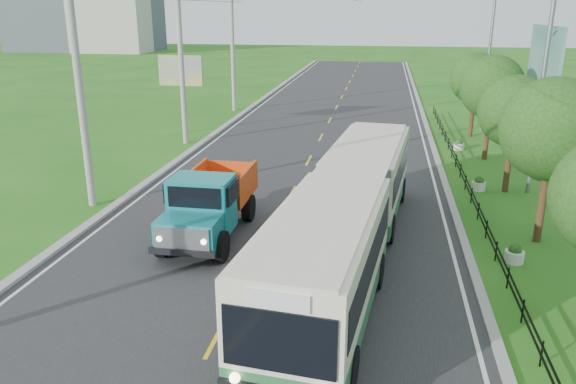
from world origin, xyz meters
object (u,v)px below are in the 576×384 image
(tree_third, at_px, (553,134))
(planter_near, at_px, (515,254))
(tree_back, at_px, (476,81))
(bus, at_px, (349,210))
(pole_mid, at_px, (182,61))
(pole_far, at_px, (233,48))
(tree_fourth, at_px, (515,115))
(streetlight_far, at_px, (486,59))
(billboard_right, at_px, (544,64))
(billboard_left, at_px, (181,76))
(pole_near, at_px, (80,87))
(planter_mid, at_px, (479,184))
(tree_fifth, at_px, (492,91))
(planter_far, at_px, (459,145))
(streetlight_mid, at_px, (538,86))
(dump_truck, at_px, (209,200))

(tree_third, xyz_separation_m, planter_near, (-1.26, -2.14, -3.70))
(tree_back, xyz_separation_m, bus, (-6.81, -21.08, -1.77))
(pole_mid, distance_m, bus, 19.80)
(pole_far, distance_m, tree_fourth, 26.20)
(planter_near, bearing_deg, streetlight_far, 84.70)
(billboard_right, height_order, bus, billboard_right)
(tree_fourth, distance_m, billboard_left, 21.72)
(tree_third, distance_m, billboard_right, 12.18)
(pole_near, distance_m, planter_mid, 18.23)
(pole_near, relative_size, tree_third, 1.67)
(pole_near, height_order, billboard_right, pole_near)
(tree_fifth, relative_size, tree_back, 1.05)
(streetlight_far, bearing_deg, tree_back, -112.92)
(pole_mid, relative_size, tree_third, 1.67)
(pole_mid, height_order, planter_near, pole_mid)
(tree_third, xyz_separation_m, tree_back, (-0.00, 18.00, -0.33))
(planter_far, bearing_deg, planter_mid, -90.00)
(pole_far, xyz_separation_m, planter_near, (16.86, -27.00, -4.81))
(pole_far, height_order, tree_fifth, pole_far)
(tree_fifth, bearing_deg, streetlight_far, 84.29)
(pole_far, bearing_deg, billboard_left, -97.83)
(tree_fourth, distance_m, tree_fifth, 6.01)
(pole_near, relative_size, planter_near, 14.93)
(streetlight_mid, height_order, dump_truck, streetlight_mid)
(pole_mid, bearing_deg, planter_mid, -22.54)
(tree_fifth, bearing_deg, tree_third, -90.00)
(tree_third, relative_size, planter_far, 8.96)
(tree_fifth, distance_m, planter_mid, 7.21)
(streetlight_far, relative_size, planter_mid, 13.54)
(pole_near, height_order, streetlight_mid, pole_near)
(pole_far, distance_m, dump_truck, 27.41)
(billboard_left, xyz_separation_m, billboard_right, (21.80, -4.00, 1.48))
(dump_truck, bearing_deg, pole_mid, 113.07)
(tree_third, distance_m, planter_far, 14.40)
(tree_back, bearing_deg, planter_mid, -95.91)
(pole_far, xyz_separation_m, planter_far, (16.86, -11.00, -4.81))
(tree_fourth, bearing_deg, dump_truck, -147.68)
(bus, bearing_deg, planter_near, 15.59)
(pole_mid, distance_m, pole_far, 12.00)
(tree_fourth, xyz_separation_m, tree_back, (0.00, 12.00, 0.07))
(pole_near, xyz_separation_m, planter_near, (16.86, -3.00, -4.81))
(dump_truck, bearing_deg, streetlight_mid, 30.54)
(planter_far, bearing_deg, planter_near, -90.00)
(streetlight_mid, relative_size, bus, 0.55)
(tree_third, relative_size, bus, 0.37)
(planter_mid, xyz_separation_m, billboard_right, (3.70, 6.00, 5.06))
(streetlight_mid, relative_size, dump_truck, 1.50)
(pole_far, distance_m, billboard_right, 24.33)
(planter_mid, height_order, billboard_left, billboard_left)
(tree_fifth, xyz_separation_m, billboard_right, (2.44, -0.14, 1.49))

